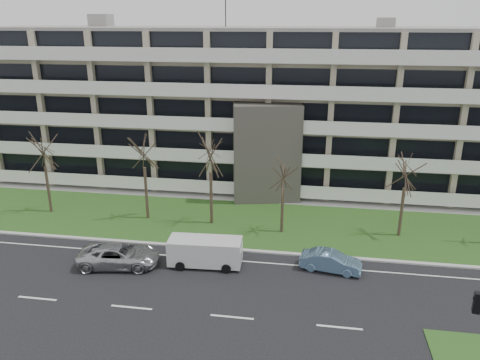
# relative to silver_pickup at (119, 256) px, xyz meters

# --- Properties ---
(ground) EXTENTS (160.00, 160.00, 0.00)m
(ground) POSITION_rel_silver_pickup_xyz_m (8.65, -4.59, -0.76)
(ground) COLOR black
(ground) RESTS_ON ground
(grass_verge) EXTENTS (90.00, 10.00, 0.06)m
(grass_verge) POSITION_rel_silver_pickup_xyz_m (8.65, 8.41, -0.73)
(grass_verge) COLOR #234C19
(grass_verge) RESTS_ON ground
(curb) EXTENTS (90.00, 0.35, 0.12)m
(curb) POSITION_rel_silver_pickup_xyz_m (8.65, 3.41, -0.70)
(curb) COLOR #B2B2AD
(curb) RESTS_ON ground
(sidewalk) EXTENTS (90.00, 2.00, 0.08)m
(sidewalk) POSITION_rel_silver_pickup_xyz_m (8.65, 13.91, -0.72)
(sidewalk) COLOR #B2B2AD
(sidewalk) RESTS_ON ground
(lane_edge_line) EXTENTS (90.00, 0.12, 0.01)m
(lane_edge_line) POSITION_rel_silver_pickup_xyz_m (8.65, 1.91, -0.75)
(lane_edge_line) COLOR white
(lane_edge_line) RESTS_ON ground
(apartment_building) EXTENTS (60.50, 15.10, 18.75)m
(apartment_building) POSITION_rel_silver_pickup_xyz_m (8.64, 20.73, 6.86)
(apartment_building) COLOR #B9AD8F
(apartment_building) RESTS_ON ground
(silver_pickup) EXTENTS (5.75, 3.25, 1.52)m
(silver_pickup) POSITION_rel_silver_pickup_xyz_m (0.00, 0.00, 0.00)
(silver_pickup) COLOR #ABADB2
(silver_pickup) RESTS_ON ground
(blue_sedan) EXTENTS (4.24, 2.04, 1.34)m
(blue_sedan) POSITION_rel_silver_pickup_xyz_m (14.30, 1.61, -0.09)
(blue_sedan) COLOR #729EC6
(blue_sedan) RESTS_ON ground
(white_van) EXTENTS (5.07, 2.26, 1.93)m
(white_van) POSITION_rel_silver_pickup_xyz_m (5.89, 1.01, 0.40)
(white_van) COLOR silver
(white_van) RESTS_ON ground
(tree_1) EXTENTS (3.71, 3.71, 7.42)m
(tree_1) POSITION_rel_silver_pickup_xyz_m (-9.65, 7.99, 5.01)
(tree_1) COLOR #382B21
(tree_1) RESTS_ON ground
(tree_2) EXTENTS (4.07, 4.07, 8.13)m
(tree_2) POSITION_rel_silver_pickup_xyz_m (-0.78, 7.95, 5.57)
(tree_2) COLOR #382B21
(tree_2) RESTS_ON ground
(tree_3) EXTENTS (3.99, 3.99, 7.98)m
(tree_3) POSITION_rel_silver_pickup_xyz_m (4.78, 7.80, 5.45)
(tree_3) COLOR #382B21
(tree_3) RESTS_ON ground
(tree_4) EXTENTS (3.26, 3.26, 6.52)m
(tree_4) POSITION_rel_silver_pickup_xyz_m (10.62, 7.06, 4.31)
(tree_4) COLOR #382B21
(tree_4) RESTS_ON ground
(tree_5) EXTENTS (3.55, 3.55, 7.09)m
(tree_5) POSITION_rel_silver_pickup_xyz_m (19.71, 7.83, 4.75)
(tree_5) COLOR #382B21
(tree_5) RESTS_ON ground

